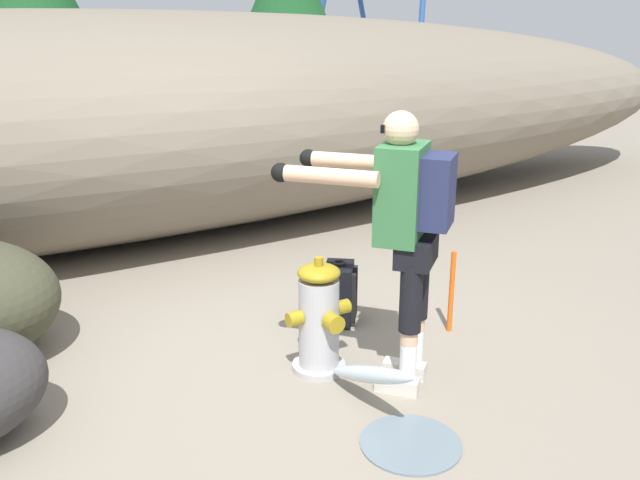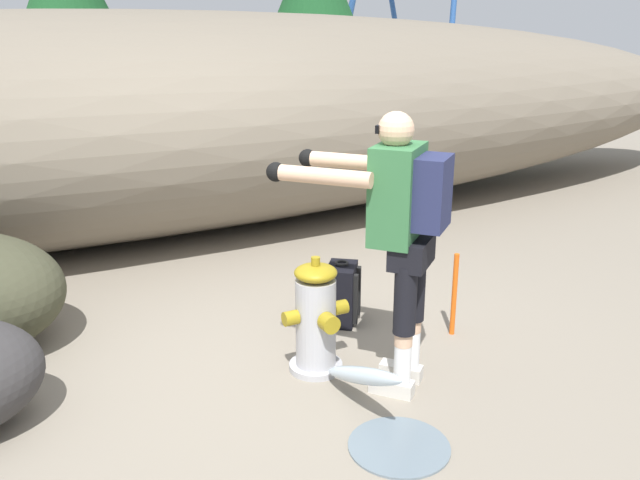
% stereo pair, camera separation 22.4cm
% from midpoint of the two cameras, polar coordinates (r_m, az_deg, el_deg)
% --- Properties ---
extents(ground_plane, '(56.00, 56.00, 0.04)m').
position_cam_midpoint_polar(ground_plane, '(4.38, -2.26, -10.85)').
color(ground_plane, gray).
extents(dirt_embankment, '(16.75, 3.20, 2.23)m').
position_cam_midpoint_polar(dirt_embankment, '(7.10, -14.40, 9.54)').
color(dirt_embankment, '#756B5B').
rests_on(dirt_embankment, ground_plane).
extents(fire_hydrant, '(0.43, 0.39, 0.76)m').
position_cam_midpoint_polar(fire_hydrant, '(4.16, 1.21, -6.83)').
color(fire_hydrant, '#B2B2B7').
rests_on(fire_hydrant, ground_plane).
extents(hydrant_water_jet, '(0.53, 1.05, 0.44)m').
position_cam_midpoint_polar(hydrant_water_jet, '(3.75, 6.24, -13.08)').
color(hydrant_water_jet, silver).
rests_on(hydrant_water_jet, ground_plane).
extents(utility_worker, '(0.92, 0.99, 1.65)m').
position_cam_midpoint_polar(utility_worker, '(3.78, 8.40, 1.68)').
color(utility_worker, beige).
rests_on(utility_worker, ground_plane).
extents(spare_backpack, '(0.36, 0.36, 0.47)m').
position_cam_midpoint_polar(spare_backpack, '(4.88, 3.09, -4.68)').
color(spare_backpack, black).
rests_on(spare_backpack, ground_plane).
extents(survey_stake, '(0.04, 0.04, 0.60)m').
position_cam_midpoint_polar(survey_stake, '(4.77, 12.75, -4.59)').
color(survey_stake, '#E55914').
rests_on(survey_stake, ground_plane).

